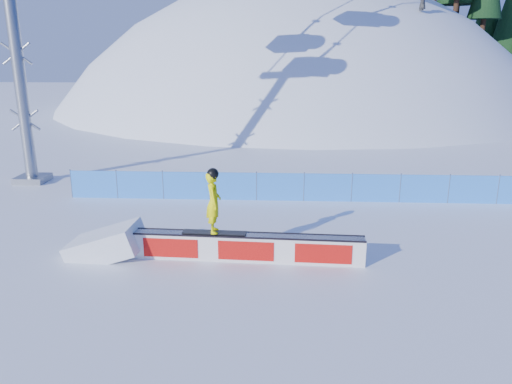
{
  "coord_description": "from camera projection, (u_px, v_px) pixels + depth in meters",
  "views": [
    {
      "loc": [
        -1.98,
        -15.8,
        6.21
      ],
      "look_at": [
        -2.79,
        -0.09,
        1.68
      ],
      "focal_mm": 35.0,
      "sensor_mm": 36.0,
      "label": 1
    }
  ],
  "objects": [
    {
      "name": "rail_box",
      "position": [
        247.0,
        247.0,
        15.11
      ],
      "size": [
        7.09,
        0.82,
        0.85
      ],
      "rotation": [
        0.0,
        0.0,
        -0.05
      ],
      "color": "white",
      "rests_on": "ground"
    },
    {
      "name": "snow_hill",
      "position": [
        296.0,
        251.0,
        62.07
      ],
      "size": [
        64.0,
        64.0,
        64.0
      ],
      "color": "white",
      "rests_on": "ground"
    },
    {
      "name": "safety_fence",
      "position": [
        328.0,
        188.0,
        20.93
      ],
      "size": [
        22.05,
        0.05,
        1.3
      ],
      "color": "#3082F2",
      "rests_on": "ground"
    },
    {
      "name": "snow_ramp",
      "position": [
        107.0,
        255.0,
        15.64
      ],
      "size": [
        2.4,
        1.56,
        1.45
      ],
      "primitive_type": null,
      "rotation": [
        0.0,
        -0.31,
        -0.05
      ],
      "color": "white",
      "rests_on": "ground"
    },
    {
      "name": "snowboarder",
      "position": [
        213.0,
        202.0,
        14.8
      ],
      "size": [
        1.95,
        0.74,
        2.02
      ],
      "rotation": [
        0.0,
        0.0,
        1.71
      ],
      "color": "black",
      "rests_on": "rail_box"
    },
    {
      "name": "ground",
      "position": [
        339.0,
        240.0,
        16.78
      ],
      "size": [
        160.0,
        160.0,
        0.0
      ],
      "primitive_type": "plane",
      "color": "white",
      "rests_on": "ground"
    }
  ]
}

